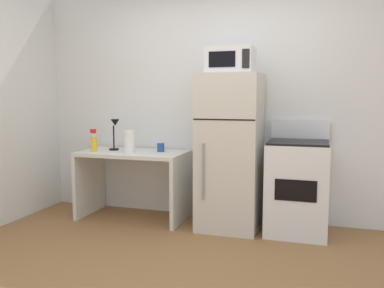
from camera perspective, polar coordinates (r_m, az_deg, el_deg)
ground_plane at (r=3.18m, az=-2.54°, el=-18.42°), size 12.00×12.00×0.00m
wall_back_white at (r=4.51m, az=4.79°, el=6.02°), size 5.00×0.10×2.60m
desk at (r=4.53m, az=-8.28°, el=-3.88°), size 1.17×0.64×0.75m
desk_lamp at (r=4.61m, az=-10.89°, el=2.08°), size 0.14×0.12×0.35m
paper_towel_roll at (r=4.38m, az=-8.84°, el=0.32°), size 0.11×0.11×0.24m
coffee_mug at (r=4.44m, az=-4.45°, el=-0.48°), size 0.08×0.08×0.09m
spray_bottle at (r=4.57m, az=-13.73°, el=0.19°), size 0.06×0.06×0.25m
refrigerator at (r=4.14m, az=5.43°, el=-1.12°), size 0.61×0.66×1.58m
microwave at (r=4.10m, az=5.51°, el=11.68°), size 0.46×0.35×0.26m
oven_range at (r=4.14m, az=14.67°, el=-5.86°), size 0.59×0.61×1.10m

